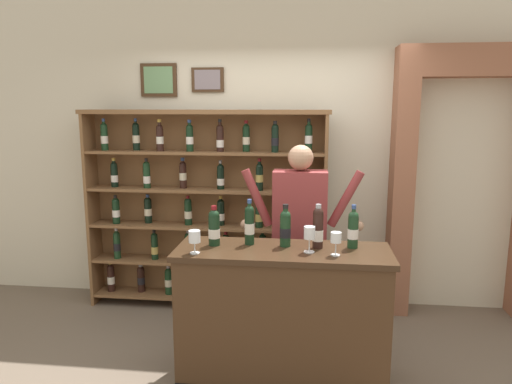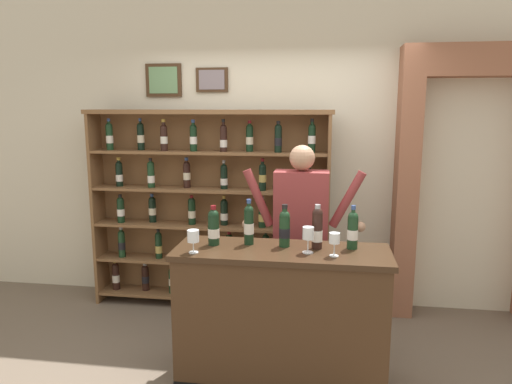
% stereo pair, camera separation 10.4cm
% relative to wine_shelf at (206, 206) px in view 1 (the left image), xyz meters
% --- Properties ---
extents(ground_plane, '(14.00, 14.00, 0.02)m').
position_rel_wine_shelf_xyz_m(ground_plane, '(0.65, -1.24, -1.02)').
color(ground_plane, '#6B5B4C').
extents(back_wall, '(12.00, 0.19, 3.50)m').
position_rel_wine_shelf_xyz_m(back_wall, '(0.65, 0.33, 0.74)').
color(back_wall, beige).
rests_on(back_wall, ground).
extents(wine_shelf, '(2.33, 0.29, 1.92)m').
position_rel_wine_shelf_xyz_m(wine_shelf, '(0.00, 0.00, 0.00)').
color(wine_shelf, brown).
rests_on(wine_shelf, ground).
extents(archway_doorway, '(1.35, 0.45, 2.48)m').
position_rel_wine_shelf_xyz_m(archway_doorway, '(2.41, 0.19, 0.37)').
color(archway_doorway, '#935B42').
rests_on(archway_doorway, ground).
extents(tasting_counter, '(1.48, 0.52, 0.98)m').
position_rel_wine_shelf_xyz_m(tasting_counter, '(0.81, -1.24, -0.52)').
color(tasting_counter, '#422B19').
rests_on(tasting_counter, ground).
extents(shopkeeper, '(0.99, 0.22, 1.65)m').
position_rel_wine_shelf_xyz_m(shopkeeper, '(0.91, -0.63, 0.02)').
color(shopkeeper, '#2D3347').
rests_on(shopkeeper, ground).
extents(tasting_bottle_riserva, '(0.08, 0.08, 0.28)m').
position_rel_wine_shelf_xyz_m(tasting_bottle_riserva, '(0.33, -1.19, 0.11)').
color(tasting_bottle_riserva, black).
rests_on(tasting_bottle_riserva, tasting_counter).
extents(tasting_bottle_bianco, '(0.07, 0.07, 0.33)m').
position_rel_wine_shelf_xyz_m(tasting_bottle_bianco, '(0.57, -1.14, 0.13)').
color(tasting_bottle_bianco, black).
rests_on(tasting_bottle_bianco, tasting_counter).
extents(tasting_bottle_grappa, '(0.08, 0.08, 0.30)m').
position_rel_wine_shelf_xyz_m(tasting_bottle_grappa, '(0.83, -1.16, 0.11)').
color(tasting_bottle_grappa, '#19381E').
rests_on(tasting_bottle_grappa, tasting_counter).
extents(tasting_bottle_prosecco, '(0.07, 0.07, 0.31)m').
position_rel_wine_shelf_xyz_m(tasting_bottle_prosecco, '(1.05, -1.18, 0.12)').
color(tasting_bottle_prosecco, black).
rests_on(tasting_bottle_prosecco, tasting_counter).
extents(tasting_bottle_vin_santo, '(0.07, 0.07, 0.30)m').
position_rel_wine_shelf_xyz_m(tasting_bottle_vin_santo, '(1.29, -1.14, 0.11)').
color(tasting_bottle_vin_santo, '#19381E').
rests_on(tasting_bottle_vin_santo, tasting_counter).
extents(wine_glass_left, '(0.07, 0.07, 0.16)m').
position_rel_wine_shelf_xyz_m(wine_glass_left, '(1.17, -1.33, 0.09)').
color(wine_glass_left, silver).
rests_on(wine_glass_left, tasting_counter).
extents(wine_glass_spare, '(0.08, 0.08, 0.18)m').
position_rel_wine_shelf_xyz_m(wine_glass_spare, '(0.99, -1.28, 0.10)').
color(wine_glass_spare, silver).
rests_on(wine_glass_spare, tasting_counter).
extents(wine_glass_center, '(0.08, 0.08, 0.16)m').
position_rel_wine_shelf_xyz_m(wine_glass_center, '(0.24, -1.40, 0.09)').
color(wine_glass_center, silver).
rests_on(wine_glass_center, tasting_counter).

